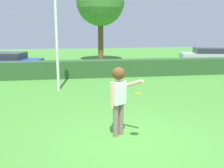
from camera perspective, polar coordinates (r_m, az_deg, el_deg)
ground_plane at (r=7.03m, az=4.05°, el=-11.40°), size 60.00×60.00×0.00m
person at (r=6.95m, az=1.39°, el=-1.89°), size 0.81×0.54×1.78m
frisbee at (r=6.45m, az=5.34°, el=-1.93°), size 0.24×0.24×0.07m
lamppost at (r=12.19m, az=-11.49°, el=13.33°), size 0.24×0.24×5.67m
hedge_row at (r=15.48m, az=-3.53°, el=3.18°), size 21.28×0.90×0.93m
parked_car_blue at (r=17.82m, az=-21.05°, el=4.27°), size 4.48×2.61×1.25m
parked_car_silver at (r=21.77m, az=19.47°, el=5.59°), size 4.47×2.58×1.25m
birch_tree at (r=22.59m, az=-2.41°, el=16.49°), size 3.77×3.77×6.56m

